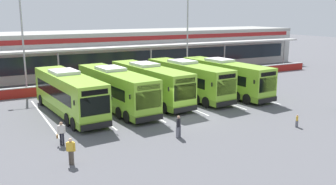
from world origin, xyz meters
TOP-DOWN VIEW (x-y plane):
  - ground_plane at (0.00, 0.00)m, footprint 200.00×200.00m
  - terminal_building at (-0.00, 26.91)m, footprint 70.00×13.00m
  - red_barrier_wall at (0.00, 14.50)m, footprint 60.00×0.40m
  - coach_bus_leftmost at (-8.34, 5.69)m, footprint 3.74×12.32m
  - coach_bus_left_centre at (-4.10, 5.55)m, footprint 3.74×12.32m
  - coach_bus_centre at (-0.11, 6.64)m, footprint 3.74×12.32m
  - coach_bus_right_centre at (4.28, 6.60)m, footprint 3.74×12.32m
  - coach_bus_rightmost at (8.48, 5.78)m, footprint 3.74×12.32m
  - bay_stripe_far_west at (-10.50, 6.00)m, footprint 0.14×13.00m
  - bay_stripe_west at (-6.30, 6.00)m, footprint 0.14×13.00m
  - bay_stripe_mid_west at (-2.10, 6.00)m, footprint 0.14×13.00m
  - bay_stripe_centre at (2.10, 6.00)m, footprint 0.14×13.00m
  - bay_stripe_mid_east at (6.30, 6.00)m, footprint 0.14×13.00m
  - bay_stripe_east at (10.50, 6.00)m, footprint 0.14×13.00m
  - pedestrian_with_handbag at (-10.69, -1.71)m, footprint 0.64×0.41m
  - pedestrian_in_dark_coat at (-10.93, -5.25)m, footprint 0.51×0.41m
  - pedestrian_child at (6.27, -6.39)m, footprint 0.31×0.23m
  - pedestrian_near_bin at (-3.03, -4.13)m, footprint 0.44×0.45m
  - lamp_post_west at (-10.24, 17.34)m, footprint 3.24×0.28m
  - lamp_post_centre at (10.11, 16.27)m, footprint 3.24×0.28m

SIDE VIEW (x-z plane):
  - ground_plane at x=0.00m, z-range 0.00..0.00m
  - bay_stripe_far_west at x=-10.50m, z-range 0.00..0.01m
  - bay_stripe_west at x=-6.30m, z-range 0.00..0.01m
  - bay_stripe_mid_west at x=-2.10m, z-range 0.00..0.01m
  - bay_stripe_centre at x=2.10m, z-range 0.00..0.01m
  - bay_stripe_mid_east at x=6.30m, z-range 0.00..0.01m
  - bay_stripe_east at x=10.50m, z-range 0.00..0.01m
  - pedestrian_child at x=6.27m, z-range 0.04..1.04m
  - red_barrier_wall at x=0.00m, z-range 0.01..1.10m
  - pedestrian_with_handbag at x=-10.69m, z-range 0.05..1.67m
  - pedestrian_in_dark_coat at x=-10.93m, z-range 0.06..1.68m
  - pedestrian_near_bin at x=-3.03m, z-range 0.06..1.68m
  - coach_bus_leftmost at x=-8.34m, z-range -0.10..3.68m
  - coach_bus_left_centre at x=-4.10m, z-range -0.10..3.68m
  - coach_bus_centre at x=-0.11m, z-range -0.10..3.68m
  - coach_bus_right_centre at x=4.28m, z-range -0.10..3.68m
  - coach_bus_rightmost at x=8.48m, z-range -0.10..3.68m
  - terminal_building at x=0.00m, z-range 0.01..6.01m
  - lamp_post_west at x=-10.24m, z-range 0.79..11.79m
  - lamp_post_centre at x=10.11m, z-range 0.79..11.79m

